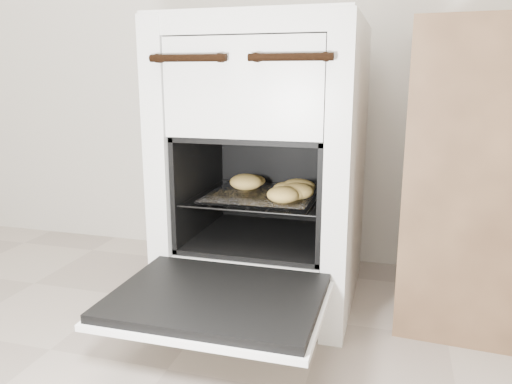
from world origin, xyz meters
TOP-DOWN VIEW (x-y plane):
  - stove at (0.12, 1.19)m, footprint 0.55×0.62m
  - oven_door at (0.12, 0.73)m, footprint 0.50×0.39m
  - oven_rack at (0.12, 1.13)m, footprint 0.40×0.39m
  - foil_sheet at (0.12, 1.11)m, footprint 0.31×0.28m
  - baked_rolls at (0.17, 1.12)m, footprint 0.31×0.28m

SIDE VIEW (x-z plane):
  - oven_door at x=0.12m, z-range 0.17..0.20m
  - oven_rack at x=0.12m, z-range 0.34..0.34m
  - foil_sheet at x=0.12m, z-range 0.34..0.35m
  - baked_rolls at x=0.17m, z-range 0.35..0.40m
  - stove at x=0.12m, z-range -0.01..0.84m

